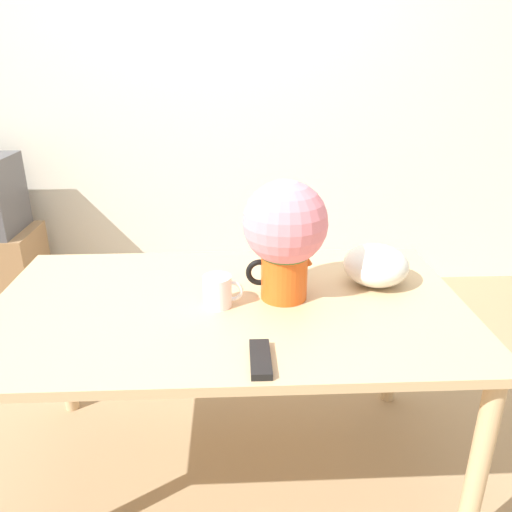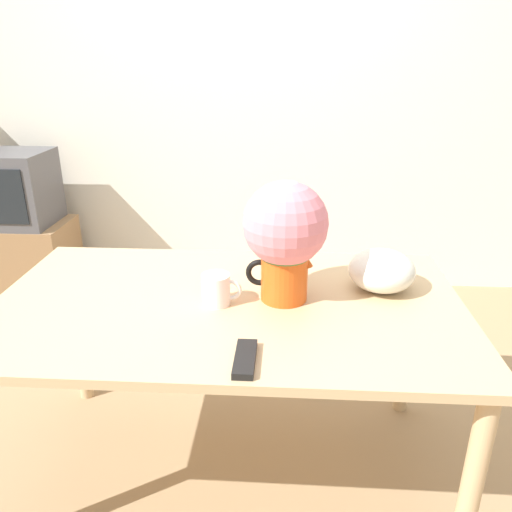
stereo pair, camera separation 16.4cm
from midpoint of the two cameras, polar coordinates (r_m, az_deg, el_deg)
name	(u,v)px [view 1 (the left image)]	position (r m, az deg, el deg)	size (l,w,h in m)	color
ground_plane	(211,454)	(2.18, -7.52, -21.61)	(12.00, 12.00, 0.00)	#9E7F5B
wall_back	(214,89)	(3.25, -6.36, 18.48)	(8.00, 0.05, 2.60)	silver
table	(229,324)	(1.72, -5.89, -7.82)	(1.58, 0.92, 0.73)	tan
flower_vase	(285,233)	(1.61, 0.44, 2.58)	(0.28, 0.28, 0.41)	#E05619
coffee_mug	(218,291)	(1.64, -7.19, -4.08)	(0.13, 0.09, 0.10)	white
white_bowl	(376,265)	(1.81, 11.05, -1.10)	(0.23, 0.23, 0.14)	silver
remote_control	(260,359)	(1.36, -3.00, -11.77)	(0.06, 0.17, 0.02)	black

